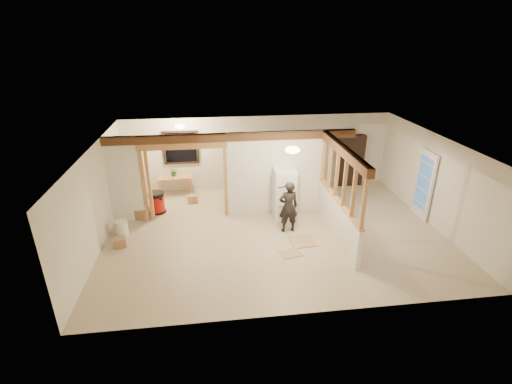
{
  "coord_description": "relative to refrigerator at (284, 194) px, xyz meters",
  "views": [
    {
      "loc": [
        -1.63,
        -8.77,
        5.08
      ],
      "look_at": [
        -0.46,
        0.4,
        1.04
      ],
      "focal_mm": 26.0,
      "sensor_mm": 36.0,
      "label": 1
    }
  ],
  "objects": [
    {
      "name": "refrigerator",
      "position": [
        0.0,
        0.0,
        0.0
      ],
      "size": [
        0.61,
        0.6,
        1.49
      ],
      "primitive_type": "cube",
      "color": "white",
      "rests_on": "floor"
    },
    {
      "name": "ceiling_dome_main",
      "position": [
        -0.12,
        -1.34,
        1.73
      ],
      "size": [
        0.36,
        0.36,
        0.16
      ],
      "primitive_type": "ellipsoid",
      "color": "#FFEABF",
      "rests_on": "ceiling"
    },
    {
      "name": "ceiling_dome_util",
      "position": [
        -2.92,
        1.46,
        1.73
      ],
      "size": [
        0.32,
        0.32,
        0.14
      ],
      "primitive_type": "ellipsoid",
      "color": "#FFEABF",
      "rests_on": "ceiling"
    },
    {
      "name": "floor",
      "position": [
        -0.42,
        -0.84,
        -0.75
      ],
      "size": [
        9.0,
        6.5,
        0.01
      ],
      "primitive_type": "cube",
      "color": "#BCA98C",
      "rests_on": "ground"
    },
    {
      "name": "wall_back",
      "position": [
        -0.42,
        2.41,
        0.5
      ],
      "size": [
        9.0,
        0.01,
        2.5
      ],
      "primitive_type": "cube",
      "color": "beige",
      "rests_on": "floor"
    },
    {
      "name": "partition_center",
      "position": [
        -0.22,
        0.36,
        0.5
      ],
      "size": [
        2.8,
        0.12,
        2.5
      ],
      "primitive_type": "cube",
      "color": "white",
      "rests_on": "floor"
    },
    {
      "name": "partition_left_stub",
      "position": [
        -4.47,
        0.36,
        0.5
      ],
      "size": [
        0.9,
        0.12,
        2.5
      ],
      "primitive_type": "cube",
      "color": "white",
      "rests_on": "floor"
    },
    {
      "name": "bucket",
      "position": [
        -4.53,
        -0.51,
        -0.54
      ],
      "size": [
        0.41,
        0.41,
        0.42
      ],
      "primitive_type": "cylinder",
      "rotation": [
        0.0,
        0.0,
        0.31
      ],
      "color": "white",
      "rests_on": "floor"
    },
    {
      "name": "bookshelf",
      "position": [
        2.78,
        2.19,
        0.16
      ],
      "size": [
        0.9,
        0.3,
        1.81
      ],
      "primitive_type": "cube",
      "color": "black",
      "rests_on": "floor"
    },
    {
      "name": "hanging_bulb",
      "position": [
        -2.42,
        0.76,
        1.43
      ],
      "size": [
        0.07,
        0.07,
        0.07
      ],
      "primitive_type": "ellipsoid",
      "color": "#FFD88C",
      "rests_on": "ceiling"
    },
    {
      "name": "floor_panel_far",
      "position": [
        -0.2,
        -1.99,
        -0.74
      ],
      "size": [
        0.57,
        0.49,
        0.02
      ],
      "primitive_type": "cube",
      "rotation": [
        0.0,
        0.0,
        0.22
      ],
      "color": "tan",
      "rests_on": "floor"
    },
    {
      "name": "stud_partition",
      "position": [
        1.18,
        -1.24,
        0.91
      ],
      "size": [
        0.14,
        3.2,
        1.32
      ],
      "primitive_type": "cube",
      "color": "tan",
      "rests_on": "pony_wall"
    },
    {
      "name": "doorway_frame",
      "position": [
        -2.82,
        0.36,
        0.35
      ],
      "size": [
        2.46,
        0.14,
        2.2
      ],
      "primitive_type": "cube",
      "color": "tan",
      "rests_on": "floor"
    },
    {
      "name": "work_table",
      "position": [
        -3.27,
        2.02,
        -0.41
      ],
      "size": [
        1.11,
        0.63,
        0.67
      ],
      "primitive_type": "cube",
      "rotation": [
        0.0,
        0.0,
        0.09
      ],
      "color": "tan",
      "rests_on": "floor"
    },
    {
      "name": "potted_plant",
      "position": [
        -3.28,
        2.04,
        0.08
      ],
      "size": [
        0.35,
        0.33,
        0.31
      ],
      "primitive_type": "imported",
      "rotation": [
        0.0,
        0.0,
        0.41
      ],
      "color": "#367730",
      "rests_on": "work_table"
    },
    {
      "name": "pony_wall",
      "position": [
        1.18,
        -1.24,
        -0.25
      ],
      "size": [
        0.12,
        3.2,
        1.0
      ],
      "primitive_type": "cube",
      "color": "white",
      "rests_on": "floor"
    },
    {
      "name": "box_util_a",
      "position": [
        -2.71,
        1.34,
        -0.62
      ],
      "size": [
        0.33,
        0.29,
        0.26
      ],
      "primitive_type": "cube",
      "rotation": [
        0.0,
        0.0,
        0.14
      ],
      "color": "#A0734D",
      "rests_on": "floor"
    },
    {
      "name": "window_back",
      "position": [
        -3.02,
        2.33,
        0.8
      ],
      "size": [
        1.12,
        0.1,
        1.1
      ],
      "primitive_type": "cube",
      "color": "black",
      "rests_on": "wall_back"
    },
    {
      "name": "wall_front",
      "position": [
        -0.42,
        -4.09,
        0.5
      ],
      "size": [
        9.0,
        0.01,
        2.5
      ],
      "primitive_type": "cube",
      "color": "beige",
      "rests_on": "floor"
    },
    {
      "name": "header_beam_back",
      "position": [
        -1.42,
        0.36,
        1.63
      ],
      "size": [
        7.0,
        0.18,
        0.22
      ],
      "primitive_type": "cube",
      "color": "brown",
      "rests_on": "ceiling"
    },
    {
      "name": "ceiling",
      "position": [
        -0.42,
        -0.84,
        1.75
      ],
      "size": [
        9.0,
        6.5,
        0.01
      ],
      "primitive_type": "cube",
      "color": "white"
    },
    {
      "name": "wall_left",
      "position": [
        -4.92,
        -0.84,
        0.5
      ],
      "size": [
        0.01,
        6.5,
        2.5
      ],
      "primitive_type": "cube",
      "color": "beige",
      "rests_on": "floor"
    },
    {
      "name": "french_door",
      "position": [
        4.0,
        -0.44,
        0.25
      ],
      "size": [
        0.12,
        0.86,
        2.0
      ],
      "primitive_type": "cube",
      "color": "white",
      "rests_on": "floor"
    },
    {
      "name": "wall_right",
      "position": [
        4.08,
        -0.84,
        0.5
      ],
      "size": [
        0.01,
        6.5,
        2.5
      ],
      "primitive_type": "cube",
      "color": "beige",
      "rests_on": "floor"
    },
    {
      "name": "header_beam_right",
      "position": [
        1.18,
        -1.24,
        1.63
      ],
      "size": [
        0.18,
        3.3,
        0.22
      ],
      "primitive_type": "cube",
      "color": "brown",
      "rests_on": "ceiling"
    },
    {
      "name": "box_util_b",
      "position": [
        -4.13,
        0.42,
        -0.59
      ],
      "size": [
        0.41,
        0.41,
        0.31
      ],
      "primitive_type": "cube",
      "rotation": [
        0.0,
        0.0,
        -0.25
      ],
      "color": "#A0734D",
      "rests_on": "floor"
    },
    {
      "name": "woman",
      "position": [
        -0.06,
        -0.84,
        -0.02
      ],
      "size": [
        0.56,
        0.39,
        1.46
      ],
      "primitive_type": "imported",
      "rotation": [
        0.0,
        0.0,
        3.22
      ],
      "color": "#2C2A2A",
      "rests_on": "floor"
    },
    {
      "name": "shop_vac",
      "position": [
        -3.74,
        0.77,
        -0.41
      ],
      "size": [
        0.66,
        0.66,
        0.66
      ],
      "primitive_type": "cylinder",
      "rotation": [
        0.0,
        0.0,
        -0.38
      ],
      "color": "#B21009",
      "rests_on": "floor"
    },
    {
      "name": "floor_panel_near",
      "position": [
        0.22,
        -1.45,
        -0.73
      ],
      "size": [
        0.69,
        0.69,
        0.02
      ],
      "primitive_type": "cube",
      "rotation": [
        0.0,
        0.0,
        0.1
      ],
      "color": "tan",
      "rests_on": "floor"
    },
    {
      "name": "box_front",
      "position": [
        -4.48,
        -1.1,
        -0.63
      ],
      "size": [
        0.35,
        0.32,
        0.24
      ],
      "primitive_type": "cube",
      "rotation": [
        0.0,
        0.0,
        0.3
      ],
      "color": "#A0734D",
      "rests_on": "floor"
    }
  ]
}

